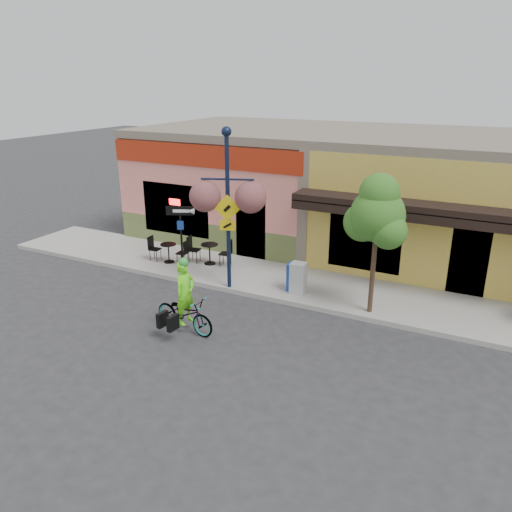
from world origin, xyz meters
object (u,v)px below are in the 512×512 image
(building, at_px, (364,189))
(newspaper_box_grey, at_px, (298,278))
(bicycle, at_px, (185,314))
(one_way_sign, at_px, (182,240))
(cyclist_rider, at_px, (186,301))
(street_tree, at_px, (375,245))
(lamp_post, at_px, (228,211))
(newspaper_box_blue, at_px, (294,277))

(building, bearing_deg, newspaper_box_grey, -91.94)
(bicycle, xyz_separation_m, one_way_sign, (-2.22, 3.13, 0.83))
(cyclist_rider, bearing_deg, one_way_sign, 43.08)
(one_way_sign, xyz_separation_m, street_tree, (6.44, -0.05, 0.83))
(lamp_post, height_order, newspaper_box_blue, lamp_post)
(one_way_sign, relative_size, newspaper_box_blue, 2.62)
(newspaper_box_grey, bearing_deg, street_tree, -10.14)
(newspaper_box_blue, relative_size, street_tree, 0.22)
(street_tree, bearing_deg, newspaper_box_grey, 172.66)
(bicycle, bearing_deg, newspaper_box_grey, -22.09)
(bicycle, distance_m, newspaper_box_blue, 3.88)
(newspaper_box_blue, bearing_deg, lamp_post, -161.95)
(newspaper_box_grey, height_order, street_tree, street_tree)
(building, height_order, bicycle, building)
(newspaper_box_blue, bearing_deg, one_way_sign, -175.07)
(building, relative_size, newspaper_box_blue, 20.28)
(building, bearing_deg, bicycle, -102.24)
(cyclist_rider, bearing_deg, newspaper_box_grey, -21.44)
(lamp_post, relative_size, street_tree, 1.24)
(one_way_sign, height_order, newspaper_box_grey, one_way_sign)
(cyclist_rider, relative_size, street_tree, 0.43)
(building, bearing_deg, cyclist_rider, -101.95)
(cyclist_rider, bearing_deg, newspaper_box_blue, -18.53)
(street_tree, bearing_deg, cyclist_rider, -143.50)
(bicycle, relative_size, street_tree, 0.47)
(cyclist_rider, height_order, street_tree, street_tree)
(bicycle, relative_size, newspaper_box_grey, 1.95)
(bicycle, relative_size, cyclist_rider, 1.09)
(newspaper_box_blue, height_order, street_tree, street_tree)
(one_way_sign, bearing_deg, street_tree, -24.50)
(building, xyz_separation_m, cyclist_rider, (-2.05, -9.68, -1.38))
(bicycle, bearing_deg, cyclist_rider, -82.92)
(one_way_sign, height_order, newspaper_box_blue, one_way_sign)
(bicycle, bearing_deg, newspaper_box_blue, -19.19)
(cyclist_rider, distance_m, street_tree, 5.34)
(street_tree, bearing_deg, lamp_post, -176.82)
(lamp_post, xyz_separation_m, newspaper_box_blue, (1.96, 0.64, -2.05))
(one_way_sign, distance_m, street_tree, 6.49)
(street_tree, bearing_deg, building, 107.76)
(newspaper_box_grey, distance_m, street_tree, 2.80)
(lamp_post, distance_m, one_way_sign, 2.40)
(cyclist_rider, distance_m, lamp_post, 3.36)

